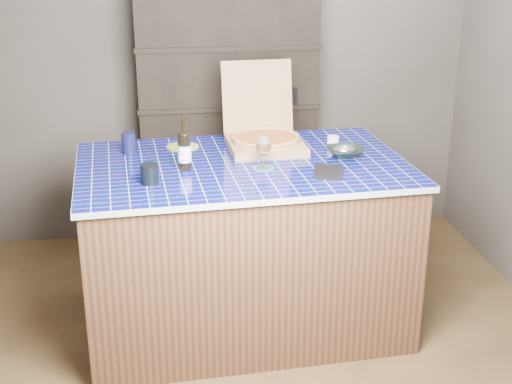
{
  "coord_description": "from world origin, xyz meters",
  "views": [
    {
      "loc": [
        -0.48,
        -3.27,
        2.2
      ],
      "look_at": [
        -0.01,
        0.0,
        0.96
      ],
      "focal_mm": 50.0,
      "sensor_mm": 36.0,
      "label": 1
    }
  ],
  "objects": [
    {
      "name": "room",
      "position": [
        0.0,
        0.0,
        1.25
      ],
      "size": [
        3.5,
        3.5,
        3.5
      ],
      "color": "brown",
      "rests_on": "ground"
    },
    {
      "name": "shelving_unit",
      "position": [
        0.0,
        1.53,
        0.9
      ],
      "size": [
        1.2,
        0.41,
        1.8
      ],
      "color": "black",
      "rests_on": "floor"
    },
    {
      "name": "kitchen_island",
      "position": [
        -0.03,
        0.4,
        0.49
      ],
      "size": [
        1.85,
        1.24,
        0.98
      ],
      "rotation": [
        0.0,
        0.0,
        0.06
      ],
      "color": "#4E361F",
      "rests_on": "floor"
    },
    {
      "name": "pizza_box",
      "position": [
        0.13,
        0.66,
        1.05
      ],
      "size": [
        0.45,
        0.54,
        0.46
      ],
      "rotation": [
        0.0,
        0.0,
        0.04
      ],
      "color": "#966F4D",
      "rests_on": "kitchen_island"
    },
    {
      "name": "mead_bottle",
      "position": [
        -0.35,
        0.34,
        1.09
      ],
      "size": [
        0.07,
        0.07,
        0.27
      ],
      "color": "black",
      "rests_on": "kitchen_island"
    },
    {
      "name": "teal_trivet",
      "position": [
        0.07,
        0.28,
        0.98
      ],
      "size": [
        0.12,
        0.12,
        0.01
      ],
      "primitive_type": "cylinder",
      "color": "#166377",
      "rests_on": "kitchen_island"
    },
    {
      "name": "wine_glass",
      "position": [
        0.07,
        0.28,
        1.11
      ],
      "size": [
        0.08,
        0.08,
        0.18
      ],
      "color": "white",
      "rests_on": "teal_trivet"
    },
    {
      "name": "tumbler",
      "position": [
        -0.53,
        0.14,
        1.03
      ],
      "size": [
        0.09,
        0.09,
        0.1
      ],
      "primitive_type": "cylinder",
      "color": "black",
      "rests_on": "kitchen_island"
    },
    {
      "name": "dvd_case",
      "position": [
        0.39,
        0.16,
        0.99
      ],
      "size": [
        0.2,
        0.24,
        0.02
      ],
      "primitive_type": "cube",
      "rotation": [
        0.0,
        0.0,
        -0.26
      ],
      "color": "black",
      "rests_on": "kitchen_island"
    },
    {
      "name": "bowl",
      "position": [
        0.55,
        0.43,
        1.01
      ],
      "size": [
        0.21,
        0.21,
        0.05
      ],
      "primitive_type": "imported",
      "rotation": [
        0.0,
        0.0,
        0.0
      ],
      "color": "black",
      "rests_on": "kitchen_island"
    },
    {
      "name": "foil_contents",
      "position": [
        0.55,
        0.43,
        1.02
      ],
      "size": [
        0.12,
        0.1,
        0.06
      ],
      "primitive_type": "ellipsoid",
      "color": "silver",
      "rests_on": "bowl"
    },
    {
      "name": "white_jar",
      "position": [
        0.53,
        0.64,
        1.01
      ],
      "size": [
        0.07,
        0.07,
        0.06
      ],
      "primitive_type": "cylinder",
      "color": "white",
      "rests_on": "kitchen_island"
    },
    {
      "name": "navy_cup",
      "position": [
        -0.65,
        0.66,
        1.04
      ],
      "size": [
        0.08,
        0.08,
        0.12
      ],
      "primitive_type": "cylinder",
      "color": "black",
      "rests_on": "kitchen_island"
    },
    {
      "name": "green_trivet",
      "position": [
        -0.34,
        0.74,
        0.98
      ],
      "size": [
        0.19,
        0.19,
        0.01
      ],
      "primitive_type": "cylinder",
      "color": "#8CB025",
      "rests_on": "kitchen_island"
    }
  ]
}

